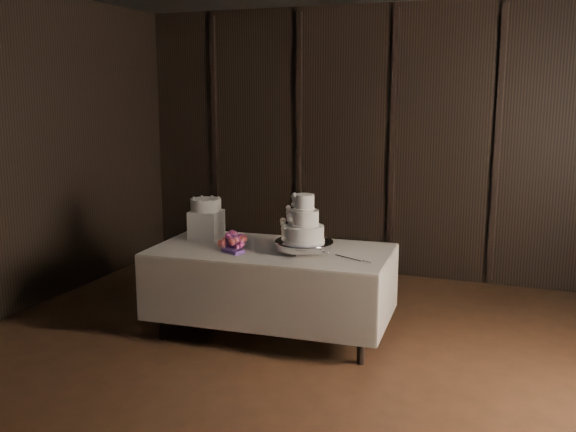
{
  "coord_description": "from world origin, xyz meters",
  "views": [
    {
      "loc": [
        1.46,
        -3.57,
        2.05
      ],
      "look_at": [
        -0.4,
        1.27,
        1.05
      ],
      "focal_mm": 40.0,
      "sensor_mm": 36.0,
      "label": 1
    }
  ],
  "objects_px": {
    "wedding_cake": "(300,223)",
    "box_pedestal": "(206,224)",
    "display_table": "(272,288)",
    "small_cake": "(206,205)",
    "cake_stand": "(304,246)",
    "bouquet": "(234,242)"
  },
  "relations": [
    {
      "from": "bouquet",
      "to": "small_cake",
      "type": "relative_size",
      "value": 1.43
    },
    {
      "from": "wedding_cake",
      "to": "display_table",
      "type": "bearing_deg",
      "value": 154.62
    },
    {
      "from": "bouquet",
      "to": "small_cake",
      "type": "height_order",
      "value": "small_cake"
    },
    {
      "from": "display_table",
      "to": "box_pedestal",
      "type": "xyz_separation_m",
      "value": [
        -0.7,
        0.16,
        0.47
      ]
    },
    {
      "from": "cake_stand",
      "to": "box_pedestal",
      "type": "height_order",
      "value": "box_pedestal"
    },
    {
      "from": "box_pedestal",
      "to": "small_cake",
      "type": "relative_size",
      "value": 0.95
    },
    {
      "from": "bouquet",
      "to": "small_cake",
      "type": "xyz_separation_m",
      "value": [
        -0.41,
        0.28,
        0.24
      ]
    },
    {
      "from": "wedding_cake",
      "to": "small_cake",
      "type": "height_order",
      "value": "wedding_cake"
    },
    {
      "from": "display_table",
      "to": "small_cake",
      "type": "bearing_deg",
      "value": 163.67
    },
    {
      "from": "display_table",
      "to": "box_pedestal",
      "type": "relative_size",
      "value": 7.88
    },
    {
      "from": "display_table",
      "to": "cake_stand",
      "type": "relative_size",
      "value": 4.23
    },
    {
      "from": "wedding_cake",
      "to": "small_cake",
      "type": "xyz_separation_m",
      "value": [
        -0.96,
        0.18,
        0.06
      ]
    },
    {
      "from": "cake_stand",
      "to": "wedding_cake",
      "type": "distance_m",
      "value": 0.2
    },
    {
      "from": "wedding_cake",
      "to": "bouquet",
      "type": "bearing_deg",
      "value": 169.69
    },
    {
      "from": "box_pedestal",
      "to": "small_cake",
      "type": "height_order",
      "value": "small_cake"
    },
    {
      "from": "cake_stand",
      "to": "wedding_cake",
      "type": "height_order",
      "value": "wedding_cake"
    },
    {
      "from": "bouquet",
      "to": "small_cake",
      "type": "bearing_deg",
      "value": 145.25
    },
    {
      "from": "box_pedestal",
      "to": "small_cake",
      "type": "bearing_deg",
      "value": 0.0
    },
    {
      "from": "wedding_cake",
      "to": "box_pedestal",
      "type": "xyz_separation_m",
      "value": [
        -0.96,
        0.18,
        -0.12
      ]
    },
    {
      "from": "wedding_cake",
      "to": "bouquet",
      "type": "height_order",
      "value": "wedding_cake"
    },
    {
      "from": "small_cake",
      "to": "bouquet",
      "type": "bearing_deg",
      "value": -34.75
    },
    {
      "from": "cake_stand",
      "to": "small_cake",
      "type": "bearing_deg",
      "value": 170.56
    }
  ]
}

